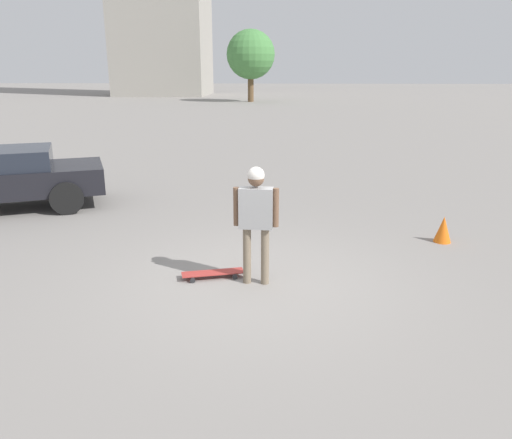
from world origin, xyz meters
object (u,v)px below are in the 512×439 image
Objects in this scene: skateboard at (213,273)px; car_parked_near at (2,177)px; traffic_cone at (443,229)px; person at (256,211)px.

car_parked_near is at bearing -49.79° from skateboard.
traffic_cone is at bearing -169.70° from skateboard.
car_parked_near is 9.72× the size of traffic_cone.
person reaches higher than traffic_cone.
skateboard is (0.15, 0.65, -1.01)m from person.
skateboard is 4.28m from traffic_cone.
person is 6.82m from car_parked_near.
skateboard is at bearing 115.28° from traffic_cone.
person reaches higher than car_parked_near.
car_parked_near is (3.53, 5.08, 0.64)m from skateboard.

